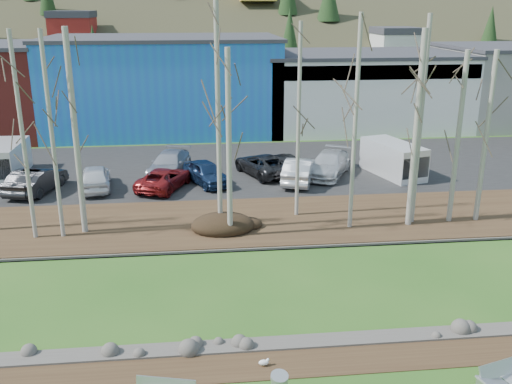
{
  "coord_description": "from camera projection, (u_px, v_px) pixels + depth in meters",
  "views": [
    {
      "loc": [
        -3.36,
        -13.4,
        10.94
      ],
      "look_at": [
        -0.6,
        12.07,
        2.5
      ],
      "focal_mm": 40.0,
      "sensor_mm": 36.0,
      "label": 1
    }
  ],
  "objects": [
    {
      "name": "birch_6",
      "position": [
        355.0,
        126.0,
        27.46
      ],
      "size": [
        0.21,
        0.21,
        10.48
      ],
      "color": "#B0AC9E",
      "rests_on": "far_bank"
    },
    {
      "name": "van_white",
      "position": [
        395.0,
        160.0,
        37.58
      ],
      "size": [
        3.33,
        5.3,
        2.15
      ],
      "rotation": [
        0.0,
        0.0,
        0.28
      ],
      "color": "silver",
      "rests_on": "parking_lot"
    },
    {
      "name": "building_blue",
      "position": [
        164.0,
        84.0,
        51.33
      ],
      "size": [
        20.4,
        12.24,
        8.3
      ],
      "color": "blue",
      "rests_on": "ground"
    },
    {
      "name": "dirt_mound",
      "position": [
        223.0,
        224.0,
        28.6
      ],
      "size": [
        3.2,
        2.26,
        0.63
      ],
      "primitive_type": "ellipsoid",
      "color": "black",
      "rests_on": "far_bank"
    },
    {
      "name": "birch_7",
      "position": [
        416.0,
        131.0,
        27.93
      ],
      "size": [
        0.3,
        0.3,
        9.77
      ],
      "color": "#B0AC9E",
      "rests_on": "far_bank"
    },
    {
      "name": "birch_9",
      "position": [
        420.0,
        123.0,
        28.2
      ],
      "size": [
        0.23,
        0.23,
        10.42
      ],
      "color": "#B0AC9E",
      "rests_on": "far_bank"
    },
    {
      "name": "far_bank_rocks",
      "position": [
        270.0,
        246.0,
        27.09
      ],
      "size": [
        80.0,
        0.8,
        0.46
      ],
      "primitive_type": null,
      "color": "#47423D",
      "rests_on": "ground"
    },
    {
      "name": "van_grey",
      "position": [
        5.0,
        160.0,
        37.38
      ],
      "size": [
        2.09,
        4.91,
        2.14
      ],
      "rotation": [
        0.0,
        0.0,
        0.01
      ],
      "color": "silver",
      "rests_on": "parking_lot"
    },
    {
      "name": "car_0",
      "position": [
        95.0,
        177.0,
        34.85
      ],
      "size": [
        2.34,
        4.64,
        1.52
      ],
      "primitive_type": "imported",
      "rotation": [
        0.0,
        0.0,
        3.27
      ],
      "color": "silver",
      "rests_on": "parking_lot"
    },
    {
      "name": "car_1",
      "position": [
        32.0,
        180.0,
        34.3
      ],
      "size": [
        2.67,
        4.7,
        1.47
      ],
      "primitive_type": "imported",
      "rotation": [
        0.0,
        0.0,
        2.87
      ],
      "color": "black",
      "rests_on": "parking_lot"
    },
    {
      "name": "car_7",
      "position": [
        329.0,
        164.0,
        37.68
      ],
      "size": [
        4.33,
        5.66,
        1.53
      ],
      "primitive_type": "imported",
      "rotation": [
        0.0,
        0.0,
        -0.48
      ],
      "color": "silver",
      "rests_on": "parking_lot"
    },
    {
      "name": "car_6",
      "position": [
        282.0,
        164.0,
        37.99
      ],
      "size": [
        4.01,
        5.49,
        1.39
      ],
      "primitive_type": "imported",
      "rotation": [
        0.0,
        0.0,
        3.53
      ],
      "color": "black",
      "rests_on": "parking_lot"
    },
    {
      "name": "birch_4",
      "position": [
        229.0,
        146.0,
        26.57
      ],
      "size": [
        0.26,
        0.26,
        9.01
      ],
      "color": "#B0AC9E",
      "rests_on": "far_bank"
    },
    {
      "name": "car_5",
      "position": [
        299.0,
        170.0,
        36.21
      ],
      "size": [
        3.08,
        5.09,
        1.58
      ],
      "primitive_type": "imported",
      "rotation": [
        0.0,
        0.0,
        2.83
      ],
      "color": "silver",
      "rests_on": "parking_lot"
    },
    {
      "name": "dirt_strip",
      "position": [
        308.0,
        360.0,
        18.39
      ],
      "size": [
        80.0,
        1.8,
        0.03
      ],
      "primitive_type": "cube",
      "color": "#382616",
      "rests_on": "ground"
    },
    {
      "name": "car_9",
      "position": [
        39.0,
        180.0,
        34.34
      ],
      "size": [
        2.67,
        4.7,
        1.47
      ],
      "primitive_type": "imported",
      "rotation": [
        0.0,
        0.0,
        2.87
      ],
      "color": "black",
      "rests_on": "parking_lot"
    },
    {
      "name": "car_2",
      "position": [
        164.0,
        178.0,
        34.98
      ],
      "size": [
        3.8,
        5.14,
        1.3
      ],
      "primitive_type": "imported",
      "rotation": [
        0.0,
        0.0,
        2.74
      ],
      "color": "maroon",
      "rests_on": "parking_lot"
    },
    {
      "name": "birch_3",
      "position": [
        218.0,
        114.0,
        27.09
      ],
      "size": [
        0.24,
        0.24,
        11.72
      ],
      "color": "#B0AC9E",
      "rests_on": "far_bank"
    },
    {
      "name": "birch_1",
      "position": [
        23.0,
        139.0,
        26.29
      ],
      "size": [
        0.2,
        0.2,
        9.8
      ],
      "color": "#B0AC9E",
      "rests_on": "far_bank"
    },
    {
      "name": "car_8",
      "position": [
        263.0,
        164.0,
        37.86
      ],
      "size": [
        4.01,
        5.49,
        1.39
      ],
      "primitive_type": "imported",
      "rotation": [
        0.0,
        0.0,
        3.53
      ],
      "color": "black",
      "rests_on": "parking_lot"
    },
    {
      "name": "birch_2",
      "position": [
        76.0,
        135.0,
        26.95
      ],
      "size": [
        0.28,
        0.28,
        9.88
      ],
      "color": "#B0AC9E",
      "rests_on": "far_bank"
    },
    {
      "name": "parking_lot",
      "position": [
        245.0,
        167.0,
        40.0
      ],
      "size": [
        80.0,
        14.0,
        0.14
      ],
      "primitive_type": "cube",
      "color": "black",
      "rests_on": "ground"
    },
    {
      "name": "car_3",
      "position": [
        169.0,
        164.0,
        37.87
      ],
      "size": [
        3.25,
        5.47,
        1.49
      ],
      "primitive_type": "imported",
      "rotation": [
        0.0,
        0.0,
        -0.24
      ],
      "color": "#A4A5AD",
      "rests_on": "parking_lot"
    },
    {
      "name": "seagull",
      "position": [
        264.0,
        362.0,
        18.06
      ],
      "size": [
        0.39,
        0.18,
        0.28
      ],
      "rotation": [
        0.0,
        0.0,
        0.08
      ],
      "color": "gold",
      "rests_on": "ground"
    },
    {
      "name": "river",
      "position": [
        283.0,
        287.0,
        23.21
      ],
      "size": [
        80.0,
        8.0,
        0.9
      ],
      "primitive_type": null,
      "color": "#121833",
      "rests_on": "ground"
    },
    {
      "name": "birch_10",
      "position": [
        52.0,
        138.0,
        26.42
      ],
      "size": [
        0.2,
        0.2,
        9.8
      ],
      "color": "#B0AC9E",
      "rests_on": "far_bank"
    },
    {
      "name": "car_4",
      "position": [
        206.0,
        173.0,
        35.87
      ],
      "size": [
        3.39,
        4.61,
        1.46
      ],
      "primitive_type": "imported",
      "rotation": [
        0.0,
        0.0,
        0.44
      ],
      "color": "#152849",
      "rests_on": "parking_lot"
    },
    {
      "name": "birch_5",
      "position": [
        299.0,
        123.0,
        29.23
      ],
      "size": [
        0.2,
        0.2,
        10.04
      ],
      "color": "#B0AC9E",
      "rests_on": "far_bank"
    },
    {
      "name": "birch_8",
      "position": [
        458.0,
        139.0,
        28.58
      ],
      "size": [
        0.26,
        0.26,
        8.75
      ],
      "color": "#B0AC9E",
      "rests_on": "far_bank"
    },
    {
      "name": "far_bank",
      "position": [
        262.0,
        221.0,
        30.08
      ],
      "size": [
        80.0,
        7.0,
        0.15
      ],
      "primitive_type": "cube",
      "color": "#382616",
      "rests_on": "ground"
    },
    {
      "name": "near_bank_rocks",
      "position": [
        302.0,
        343.0,
        19.34
      ],
      "size": [
        80.0,
        0.8,
        0.5
      ],
      "primitive_type": null,
      "color": "#47423D",
      "rests_on": "ground"
    },
    {
      "name": "birch_11",
      "position": [
        486.0,
        138.0,
        28.73
      ],
      "size": [
        0.26,
        0.26,
        8.75
      ],
      "color": "#B0AC9E",
      "rests_on": "far_bank"
    },
    {
      "name": "bench_damaged",
      "position": [
        506.0,
        376.0,
        16.91
      ],
      "size": [
        2.07,
        1.16,
        0.88
      ],
      "rotation": [
        0.0,
        0.0,
        0.29
      ],
      "color": "#ACADB0",
      "rests_on": "ground"
    },
    {
      "name": "building_white",
      "position": [
        359.0,
        89.0,
        53.39
      ],
      "size": [
        18.36,
        12.24,
        6.8
      ],
      "color": "silver",
      "rests_on": "ground"
    }
  ]
}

